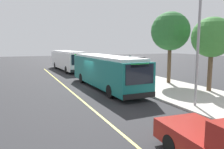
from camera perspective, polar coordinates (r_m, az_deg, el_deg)
ground_plane at (r=20.32m, az=-5.24°, el=-3.36°), size 120.00×120.00×0.00m
sidewalk_curb at (r=22.89m, az=9.14°, el=-1.96°), size 44.00×6.40×0.15m
lane_stripe_center at (r=19.74m, az=-11.31°, el=-3.80°), size 36.00×0.14×0.01m
transit_bus_main at (r=19.63m, az=-1.72°, el=1.05°), size 11.65×2.83×2.95m
transit_bus_second at (r=34.15m, az=-11.52°, el=3.80°), size 11.75×3.16×2.95m
bus_shelter at (r=24.33m, az=5.45°, el=3.05°), size 2.90×1.60×2.48m
waiting_bench at (r=24.02m, az=5.70°, el=-0.10°), size 1.60×0.48×0.95m
route_sign_post at (r=21.16m, az=4.76°, el=2.45°), size 0.44×0.08×2.80m
pedestrian_commuter at (r=23.93m, az=1.48°, el=1.08°), size 0.24×0.40×1.69m
street_tree_near_shelter at (r=22.33m, az=15.03°, el=10.83°), size 3.74×3.74×6.95m
street_tree_upstreet at (r=19.48m, az=24.70°, el=8.78°), size 3.23×3.23×5.99m
utility_pole at (r=14.26m, az=21.50°, el=4.93°), size 0.16×0.16×6.40m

